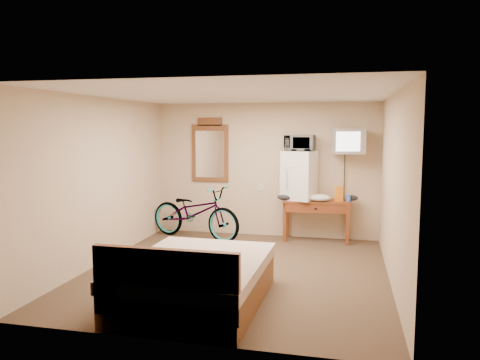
{
  "coord_description": "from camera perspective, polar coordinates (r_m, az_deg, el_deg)",
  "views": [
    {
      "loc": [
        1.5,
        -6.34,
        2.06
      ],
      "look_at": [
        -0.13,
        0.76,
        1.23
      ],
      "focal_mm": 35.0,
      "sensor_mm": 36.0,
      "label": 1
    }
  ],
  "objects": [
    {
      "name": "cloth_dark_b",
      "position": [
        8.53,
        13.49,
        -2.15
      ],
      "size": [
        0.21,
        0.17,
        0.1
      ],
      "primitive_type": "ellipsoid",
      "color": "black",
      "rests_on": "desk"
    },
    {
      "name": "mini_fridge",
      "position": [
        8.47,
        7.24,
        0.58
      ],
      "size": [
        0.65,
        0.64,
        0.88
      ],
      "color": "white",
      "rests_on": "desk"
    },
    {
      "name": "cloth_dark_a",
      "position": [
        8.4,
        5.56,
        -2.09
      ],
      "size": [
        0.3,
        0.22,
        0.11
      ],
      "primitive_type": "ellipsoid",
      "color": "black",
      "rests_on": "desk"
    },
    {
      "name": "blue_cup",
      "position": [
        8.42,
        13.08,
        -2.15
      ],
      "size": [
        0.07,
        0.07,
        0.13
      ],
      "primitive_type": "cylinder",
      "color": "#406EDC",
      "rests_on": "desk"
    },
    {
      "name": "snack_bag",
      "position": [
        8.4,
        11.97,
        -1.67
      ],
      "size": [
        0.15,
        0.12,
        0.26
      ],
      "primitive_type": "cube",
      "rotation": [
        0.0,
        0.0,
        0.37
      ],
      "color": "orange",
      "rests_on": "desk"
    },
    {
      "name": "bicycle",
      "position": [
        8.66,
        -5.47,
        -3.93
      ],
      "size": [
        1.98,
        1.16,
        0.99
      ],
      "primitive_type": "imported",
      "rotation": [
        0.0,
        0.0,
        1.28
      ],
      "color": "black",
      "rests_on": "floor"
    },
    {
      "name": "crt_television",
      "position": [
        8.36,
        13.05,
        4.63
      ],
      "size": [
        0.6,
        0.65,
        0.44
      ],
      "color": "black",
      "rests_on": "room"
    },
    {
      "name": "bed",
      "position": [
        5.53,
        -5.57,
        -12.11
      ],
      "size": [
        1.56,
        2.04,
        0.9
      ],
      "color": "brown",
      "rests_on": "floor"
    },
    {
      "name": "cloth_cream",
      "position": [
        8.36,
        9.65,
        -2.14
      ],
      "size": [
        0.4,
        0.31,
        0.12
      ],
      "primitive_type": "ellipsoid",
      "color": "beige",
      "rests_on": "desk"
    },
    {
      "name": "microwave",
      "position": [
        8.43,
        7.3,
        4.51
      ],
      "size": [
        0.54,
        0.39,
        0.29
      ],
      "primitive_type": "imported",
      "rotation": [
        0.0,
        0.0,
        -0.07
      ],
      "color": "white",
      "rests_on": "mini_fridge"
    },
    {
      "name": "wall_mirror",
      "position": [
        9.0,
        -3.67,
        3.58
      ],
      "size": [
        0.72,
        0.04,
        1.22
      ],
      "color": "brown",
      "rests_on": "room"
    },
    {
      "name": "desk",
      "position": [
        8.48,
        9.32,
        -3.37
      ],
      "size": [
        1.22,
        0.53,
        0.75
      ],
      "color": "maroon",
      "rests_on": "floor"
    },
    {
      "name": "room",
      "position": [
        6.56,
        -0.38,
        -0.55
      ],
      "size": [
        4.6,
        4.64,
        2.5
      ],
      "color": "#503728",
      "rests_on": "ground"
    }
  ]
}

